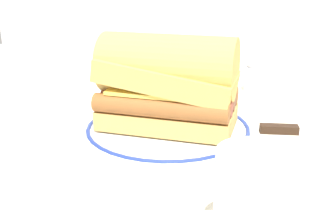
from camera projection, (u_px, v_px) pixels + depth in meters
The scene contains 6 objects.
ground_plane at pixel (154, 130), 0.61m from camera, with size 1.50×1.50×0.00m, color silver.
plate at pixel (168, 129), 0.59m from camera, with size 0.25×0.25×0.01m.
sausage_sandwich at pixel (168, 82), 0.57m from camera, with size 0.20×0.14×0.13m.
drinking_glass at pixel (251, 209), 0.34m from camera, with size 0.06×0.06×0.09m.
salt_shaker at pixel (254, 74), 0.78m from camera, with size 0.04×0.04×0.08m.
butter_knife at pixel (299, 131), 0.60m from camera, with size 0.13×0.06×0.01m.
Camera 1 is at (0.27, -0.50, 0.23)m, focal length 44.23 mm.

